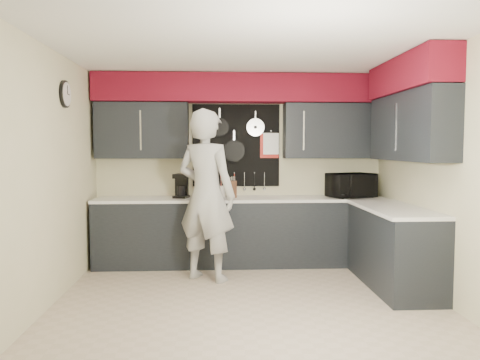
{
  "coord_description": "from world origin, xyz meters",
  "views": [
    {
      "loc": [
        -0.33,
        -4.85,
        1.6
      ],
      "look_at": [
        -0.06,
        0.5,
        1.22
      ],
      "focal_mm": 35.0,
      "sensor_mm": 36.0,
      "label": 1
    }
  ],
  "objects": [
    {
      "name": "ground",
      "position": [
        0.0,
        0.0,
        0.0
      ],
      "size": [
        4.0,
        4.0,
        0.0
      ],
      "primitive_type": "plane",
      "color": "beige",
      "rests_on": "ground"
    },
    {
      "name": "coffee_maker",
      "position": [
        -0.8,
        1.48,
        1.09
      ],
      "size": [
        0.23,
        0.26,
        0.32
      ],
      "rotation": [
        0.0,
        0.0,
        -0.27
      ],
      "color": "black",
      "rests_on": "base_cabinets"
    },
    {
      "name": "back_wall_assembly",
      "position": [
        0.01,
        1.6,
        2.01
      ],
      "size": [
        4.0,
        0.36,
        2.6
      ],
      "color": "beige",
      "rests_on": "ground"
    },
    {
      "name": "person",
      "position": [
        -0.45,
        0.73,
        1.03
      ],
      "size": [
        0.89,
        0.79,
        2.05
      ],
      "primitive_type": "imported",
      "rotation": [
        0.0,
        0.0,
        2.63
      ],
      "color": "#A5A5A3",
      "rests_on": "ground"
    },
    {
      "name": "base_cabinets",
      "position": [
        0.49,
        1.13,
        0.46
      ],
      "size": [
        3.95,
        2.2,
        0.92
      ],
      "color": "black",
      "rests_on": "ground"
    },
    {
      "name": "microwave",
      "position": [
        1.5,
        1.4,
        1.08
      ],
      "size": [
        0.69,
        0.57,
        0.33
      ],
      "primitive_type": "imported",
      "rotation": [
        0.0,
        0.0,
        0.32
      ],
      "color": "black",
      "rests_on": "base_cabinets"
    },
    {
      "name": "knife_block",
      "position": [
        -0.11,
        1.45,
        1.03
      ],
      "size": [
        0.12,
        0.12,
        0.23
      ],
      "primitive_type": "cube",
      "rotation": [
        0.0,
        0.0,
        0.15
      ],
      "color": "#372011",
      "rests_on": "base_cabinets"
    },
    {
      "name": "utensil_crock",
      "position": [
        -0.26,
        1.53,
        1.0
      ],
      "size": [
        0.12,
        0.12,
        0.15
      ],
      "primitive_type": "cylinder",
      "color": "silver",
      "rests_on": "base_cabinets"
    },
    {
      "name": "right_wall_assembly",
      "position": [
        1.85,
        0.26,
        1.94
      ],
      "size": [
        0.36,
        3.5,
        2.6
      ],
      "color": "beige",
      "rests_on": "ground"
    },
    {
      "name": "left_wall_assembly",
      "position": [
        -1.99,
        0.02,
        1.33
      ],
      "size": [
        0.05,
        3.5,
        2.6
      ],
      "color": "beige",
      "rests_on": "ground"
    }
  ]
}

